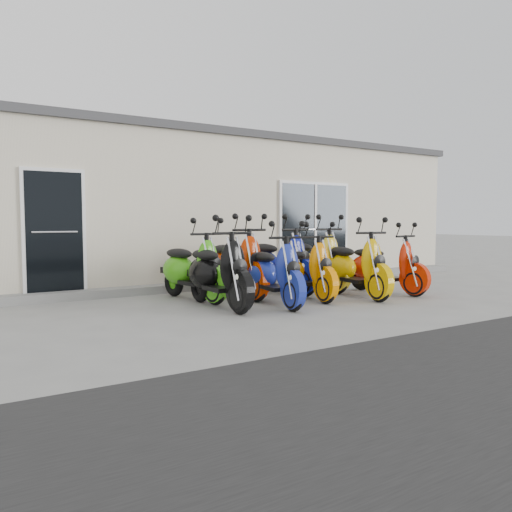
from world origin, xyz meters
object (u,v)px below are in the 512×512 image
object	(u,v)px
scooter_back_green	(192,259)
scooter_back_yellow	(313,252)
scooter_back_red	(236,255)
scooter_front_red	(386,258)
scooter_back_blue	(278,254)
scooter_front_blue	(274,263)
scooter_front_black	(218,262)
scooter_front_orange_b	(355,257)
scooter_front_orange_a	(305,260)

from	to	relation	value
scooter_back_green	scooter_back_yellow	bearing A→B (deg)	-9.93
scooter_back_red	scooter_back_yellow	xyz separation A→B (m)	(1.78, 0.00, -0.00)
scooter_front_red	scooter_back_blue	size ratio (longest dim) A/B	0.90
scooter_front_blue	scooter_back_yellow	bearing A→B (deg)	40.23
scooter_front_red	scooter_back_green	bearing A→B (deg)	152.73
scooter_front_black	scooter_back_yellow	distance (m)	2.75
scooter_front_black	scooter_front_red	distance (m)	3.51
scooter_front_orange_b	scooter_back_blue	world-z (taller)	scooter_back_blue
scooter_front_black	scooter_front_orange_b	distance (m)	2.68
scooter_front_orange_b	scooter_back_blue	bearing A→B (deg)	133.53
scooter_back_green	scooter_back_blue	xyz separation A→B (m)	(1.79, -0.05, 0.04)
scooter_front_orange_b	scooter_back_red	xyz separation A→B (m)	(-1.83, 1.16, 0.03)
scooter_front_blue	scooter_front_orange_b	size ratio (longest dim) A/B	0.96
scooter_back_green	scooter_front_red	bearing A→B (deg)	-27.20
scooter_back_red	scooter_back_yellow	bearing A→B (deg)	0.51
scooter_back_yellow	scooter_front_orange_b	bearing A→B (deg)	-89.92
scooter_back_green	scooter_front_blue	bearing A→B (deg)	-61.34
scooter_front_orange_a	scooter_back_yellow	xyz separation A→B (m)	(0.85, 0.84, 0.07)
scooter_back_green	scooter_back_red	xyz separation A→B (m)	(0.86, -0.05, 0.04)
scooter_back_yellow	scooter_back_green	bearing A→B (deg)	176.47
scooter_back_blue	scooter_back_red	bearing A→B (deg)	172.52
scooter_front_orange_a	scooter_front_orange_b	size ratio (longest dim) A/B	0.95
scooter_front_blue	scooter_back_green	distance (m)	1.51
scooter_front_black	scooter_front_orange_b	xyz separation A→B (m)	(2.66, -0.29, -0.01)
scooter_back_red	scooter_back_blue	bearing A→B (deg)	0.52
scooter_front_red	scooter_front_black	bearing A→B (deg)	166.97
scooter_front_blue	scooter_back_yellow	distance (m)	2.07
scooter_front_blue	scooter_back_yellow	world-z (taller)	scooter_back_yellow
scooter_front_red	scooter_back_yellow	size ratio (longest dim) A/B	0.90
scooter_front_orange_a	scooter_back_green	xyz separation A→B (m)	(-1.79, 0.89, 0.03)
scooter_front_orange_b	scooter_back_yellow	xyz separation A→B (m)	(-0.05, 1.16, 0.03)
scooter_front_orange_b	scooter_back_red	world-z (taller)	scooter_back_red
scooter_front_black	scooter_back_yellow	size ratio (longest dim) A/B	0.98
scooter_front_orange_a	scooter_back_red	distance (m)	1.26
scooter_back_green	scooter_back_blue	world-z (taller)	scooter_back_blue
scooter_front_orange_a	scooter_back_yellow	distance (m)	1.20
scooter_front_blue	scooter_back_red	xyz separation A→B (m)	(-0.06, 1.14, 0.06)
scooter_front_black	scooter_front_blue	distance (m)	0.94
scooter_front_black	scooter_back_red	distance (m)	1.20
scooter_front_orange_b	scooter_back_yellow	bearing A→B (deg)	98.35
scooter_front_blue	scooter_front_orange_b	distance (m)	1.77
scooter_front_blue	scooter_back_blue	size ratio (longest dim) A/B	0.92
scooter_front_red	scooter_back_blue	xyz separation A→B (m)	(-1.73, 1.12, 0.08)
scooter_front_black	scooter_front_red	bearing A→B (deg)	-5.04
scooter_back_red	scooter_back_yellow	distance (m)	1.78
scooter_front_black	scooter_front_orange_b	bearing A→B (deg)	-7.19
scooter_front_orange_b	scooter_front_red	distance (m)	0.84
scooter_front_orange_a	scooter_back_red	bearing A→B (deg)	142.89
scooter_front_blue	scooter_back_blue	xyz separation A→B (m)	(0.87, 1.14, 0.06)
scooter_front_black	scooter_back_blue	xyz separation A→B (m)	(1.77, 0.87, 0.02)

